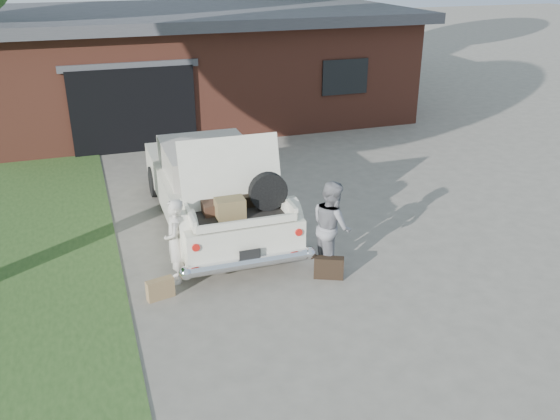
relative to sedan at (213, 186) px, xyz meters
name	(u,v)px	position (x,y,z in m)	size (l,w,h in m)	color
ground	(292,288)	(0.60, -2.85, -0.76)	(90.00, 90.00, 0.00)	gray
house	(199,62)	(1.58, 8.63, 0.91)	(12.80, 7.80, 3.30)	brown
sedan	(213,186)	(0.00, 0.00, 0.00)	(2.07, 5.20, 2.12)	silver
woman_left	(175,242)	(-1.07, -2.03, -0.06)	(0.51, 0.34, 1.41)	beige
woman_right	(332,226)	(1.42, -2.44, 0.02)	(0.76, 0.59, 1.55)	gray
suitcase_left	(160,289)	(-1.42, -2.47, -0.60)	(0.42, 0.13, 0.33)	#9A794E
suitcase_right	(329,268)	(1.27, -2.74, -0.58)	(0.48, 0.15, 0.37)	black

